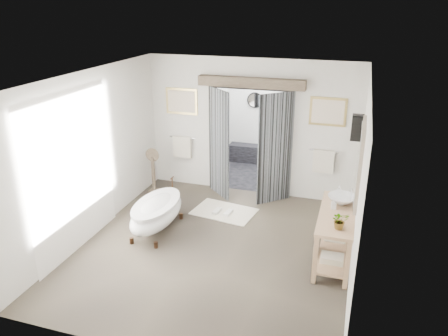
{
  "coord_description": "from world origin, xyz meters",
  "views": [
    {
      "loc": [
        2.11,
        -6.12,
        3.99
      ],
      "look_at": [
        0.0,
        0.6,
        1.25
      ],
      "focal_mm": 35.0,
      "sensor_mm": 36.0,
      "label": 1
    }
  ],
  "objects_px": {
    "vanity": "(334,232)",
    "rug": "(224,211)",
    "clawfoot_tub": "(157,212)",
    "basin": "(342,200)"
  },
  "relations": [
    {
      "from": "vanity",
      "to": "rug",
      "type": "bearing_deg",
      "value": 153.37
    },
    {
      "from": "basin",
      "to": "clawfoot_tub",
      "type": "bearing_deg",
      "value": 169.52
    },
    {
      "from": "vanity",
      "to": "rug",
      "type": "xyz_separation_m",
      "value": [
        -2.18,
        1.1,
        -0.5
      ]
    },
    {
      "from": "clawfoot_tub",
      "to": "basin",
      "type": "relative_size",
      "value": 3.47
    },
    {
      "from": "rug",
      "to": "vanity",
      "type": "bearing_deg",
      "value": -26.63
    },
    {
      "from": "vanity",
      "to": "basin",
      "type": "height_order",
      "value": "basin"
    },
    {
      "from": "clawfoot_tub",
      "to": "basin",
      "type": "bearing_deg",
      "value": 5.72
    },
    {
      "from": "vanity",
      "to": "rug",
      "type": "relative_size",
      "value": 1.33
    },
    {
      "from": "clawfoot_tub",
      "to": "rug",
      "type": "distance_m",
      "value": 1.48
    },
    {
      "from": "vanity",
      "to": "clawfoot_tub",
      "type": "bearing_deg",
      "value": 179.75
    }
  ]
}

